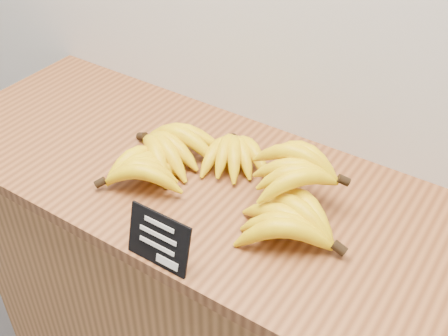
% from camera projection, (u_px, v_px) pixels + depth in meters
% --- Properties ---
extents(counter, '(1.30, 0.50, 0.90)m').
position_uv_depth(counter, '(234.00, 328.00, 1.48)').
color(counter, '#A76A35').
rests_on(counter, ground).
extents(counter_top, '(1.51, 0.54, 0.03)m').
position_uv_depth(counter_top, '(237.00, 195.00, 1.20)').
color(counter_top, brown).
rests_on(counter_top, counter).
extents(chalkboard_sign, '(0.13, 0.03, 0.10)m').
position_uv_depth(chalkboard_sign, '(158.00, 240.00, 1.00)').
color(chalkboard_sign, black).
rests_on(chalkboard_sign, counter_top).
extents(banana_pile, '(0.56, 0.36, 0.12)m').
position_uv_depth(banana_pile, '(227.00, 174.00, 1.16)').
color(banana_pile, yellow).
rests_on(banana_pile, counter_top).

